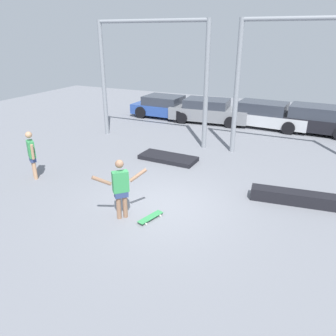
{
  "coord_description": "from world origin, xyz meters",
  "views": [
    {
      "loc": [
        3.75,
        -7.59,
        4.72
      ],
      "look_at": [
        -0.28,
        1.07,
        0.77
      ],
      "focal_mm": 35.0,
      "sensor_mm": 36.0,
      "label": 1
    }
  ],
  "objects": [
    {
      "name": "canopy_support_right",
      "position": [
        3.21,
        5.61,
        3.24
      ],
      "size": [
        5.35,
        0.2,
        5.26
      ],
      "color": "gray",
      "rests_on": "ground_plane"
    },
    {
      "name": "ground_plane",
      "position": [
        0.0,
        0.0,
        0.0
      ],
      "size": [
        36.0,
        36.0,
        0.0
      ],
      "primitive_type": "plane",
      "color": "slate"
    },
    {
      "name": "parked_car_black",
      "position": [
        3.63,
        10.24,
        0.65
      ],
      "size": [
        4.1,
        2.14,
        1.36
      ],
      "rotation": [
        0.0,
        0.0,
        -0.05
      ],
      "color": "black",
      "rests_on": "ground_plane"
    },
    {
      "name": "grind_box",
      "position": [
        3.54,
        1.85,
        0.19
      ],
      "size": [
        2.6,
        0.77,
        0.37
      ],
      "primitive_type": "cube",
      "rotation": [
        0.0,
        0.0,
        0.12
      ],
      "color": "black",
      "rests_on": "ground_plane"
    },
    {
      "name": "manual_pad",
      "position": [
        -1.41,
        3.53,
        0.08
      ],
      "size": [
        2.32,
        1.06,
        0.17
      ],
      "primitive_type": "cube",
      "rotation": [
        0.0,
        0.0,
        -0.04
      ],
      "color": "black",
      "rests_on": "ground_plane"
    },
    {
      "name": "skateboard",
      "position": [
        0.06,
        -0.78,
        0.06
      ],
      "size": [
        0.43,
        0.86,
        0.08
      ],
      "rotation": [
        0.0,
        0.0,
        1.29
      ],
      "color": "#338C4C",
      "rests_on": "ground_plane"
    },
    {
      "name": "parked_car_blue",
      "position": [
        -4.63,
        10.03,
        0.62
      ],
      "size": [
        3.99,
        2.09,
        1.26
      ],
      "rotation": [
        0.0,
        0.0,
        -0.03
      ],
      "color": "#284793",
      "rests_on": "ground_plane"
    },
    {
      "name": "skateboarder",
      "position": [
        -0.69,
        -1.02,
        0.94
      ],
      "size": [
        1.1,
        1.14,
        1.7
      ],
      "rotation": [
        0.0,
        0.0,
        0.8
      ],
      "color": "#8C664C",
      "rests_on": "ground_plane"
    },
    {
      "name": "parked_car_silver",
      "position": [
        1.15,
        10.25,
        0.64
      ],
      "size": [
        4.55,
        2.11,
        1.33
      ],
      "rotation": [
        0.0,
        0.0,
        -0.07
      ],
      "color": "#B7BABF",
      "rests_on": "ground_plane"
    },
    {
      "name": "parked_car_grey",
      "position": [
        -1.88,
        10.01,
        0.63
      ],
      "size": [
        4.49,
        2.21,
        1.29
      ],
      "rotation": [
        0.0,
        0.0,
        0.08
      ],
      "color": "slate",
      "rests_on": "ground_plane"
    },
    {
      "name": "canopy_support_left",
      "position": [
        -3.21,
        5.61,
        3.24
      ],
      "size": [
        5.35,
        0.2,
        5.26
      ],
      "color": "gray",
      "rests_on": "ground_plane"
    },
    {
      "name": "bystander",
      "position": [
        -4.87,
        -0.05,
        0.93
      ],
      "size": [
        0.65,
        0.49,
        1.69
      ],
      "rotation": [
        0.0,
        0.0,
        2.53
      ],
      "color": "tan",
      "rests_on": "ground_plane"
    }
  ]
}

